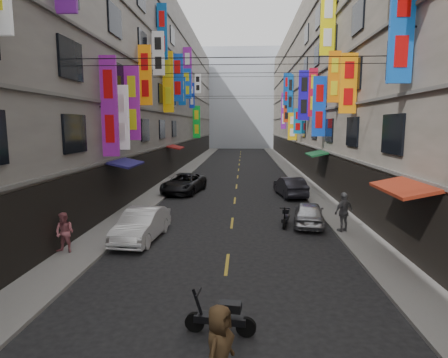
# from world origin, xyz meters

# --- Properties ---
(sidewalk_left) EXTENTS (2.00, 90.00, 0.12)m
(sidewalk_left) POSITION_xyz_m (-6.00, 42.00, 0.06)
(sidewalk_left) COLOR slate
(sidewalk_left) RESTS_ON ground
(sidewalk_right) EXTENTS (2.00, 90.00, 0.12)m
(sidewalk_right) POSITION_xyz_m (6.00, 42.00, 0.06)
(sidewalk_right) COLOR slate
(sidewalk_right) RESTS_ON ground
(building_row_left) EXTENTS (10.14, 90.00, 19.00)m
(building_row_left) POSITION_xyz_m (-11.99, 42.00, 9.49)
(building_row_left) COLOR gray
(building_row_left) RESTS_ON ground
(building_row_right) EXTENTS (10.14, 90.00, 19.00)m
(building_row_right) POSITION_xyz_m (11.99, 42.00, 9.49)
(building_row_right) COLOR #9F9285
(building_row_right) RESTS_ON ground
(haze_block) EXTENTS (18.00, 8.00, 22.00)m
(haze_block) POSITION_xyz_m (0.00, 92.00, 11.00)
(haze_block) COLOR #B5BDCA
(haze_block) RESTS_ON ground
(shop_signage) EXTENTS (14.00, 55.00, 12.15)m
(shop_signage) POSITION_xyz_m (-0.29, 34.49, 9.10)
(shop_signage) COLOR #0F20B8
(shop_signage) RESTS_ON ground
(street_awnings) EXTENTS (13.99, 35.20, 0.41)m
(street_awnings) POSITION_xyz_m (-1.26, 26.00, 3.00)
(street_awnings) COLOR #165015
(street_awnings) RESTS_ON ground
(overhead_cables) EXTENTS (14.00, 38.04, 1.24)m
(overhead_cables) POSITION_xyz_m (0.00, 30.00, 8.80)
(overhead_cables) COLOR black
(overhead_cables) RESTS_ON ground
(lane_markings) EXTENTS (0.12, 80.20, 0.01)m
(lane_markings) POSITION_xyz_m (0.00, 39.00, 0.00)
(lane_markings) COLOR gold
(lane_markings) RESTS_ON ground
(scooter_crossing) EXTENTS (1.80, 0.55, 1.14)m
(scooter_crossing) POSITION_xyz_m (0.07, 13.26, 0.44)
(scooter_crossing) COLOR black
(scooter_crossing) RESTS_ON ground
(scooter_far_right) EXTENTS (0.64, 1.79, 1.14)m
(scooter_far_right) POSITION_xyz_m (2.79, 23.61, 0.44)
(scooter_far_right) COLOR black
(scooter_far_right) RESTS_ON ground
(car_left_mid) EXTENTS (1.85, 4.42, 1.42)m
(car_left_mid) POSITION_xyz_m (-4.00, 20.80, 0.71)
(car_left_mid) COLOR white
(car_left_mid) RESTS_ON ground
(car_left_far) EXTENTS (3.26, 5.63, 1.47)m
(car_left_far) POSITION_xyz_m (-4.00, 32.84, 0.74)
(car_left_far) COLOR black
(car_left_far) RESTS_ON ground
(car_right_mid) EXTENTS (2.06, 3.92, 1.27)m
(car_right_mid) POSITION_xyz_m (4.00, 23.74, 0.64)
(car_right_mid) COLOR #B6B7BB
(car_right_mid) RESTS_ON ground
(car_right_far) EXTENTS (2.19, 4.59, 1.45)m
(car_right_far) POSITION_xyz_m (4.00, 31.79, 0.73)
(car_right_far) COLOR #2A2A32
(car_right_far) RESTS_ON ground
(pedestrian_lfar) EXTENTS (0.86, 0.65, 1.62)m
(pedestrian_lfar) POSITION_xyz_m (-6.52, 18.66, 0.93)
(pedestrian_lfar) COLOR #BF656E
(pedestrian_lfar) RESTS_ON sidewalk_left
(pedestrian_rfar) EXTENTS (1.28, 1.13, 1.90)m
(pedestrian_rfar) POSITION_xyz_m (5.40, 22.31, 1.07)
(pedestrian_rfar) COLOR slate
(pedestrian_rfar) RESTS_ON sidewalk_right
(pedestrian_crossing) EXTENTS (0.87, 1.02, 1.78)m
(pedestrian_crossing) POSITION_xyz_m (0.16, 11.22, 0.89)
(pedestrian_crossing) COLOR #48331D
(pedestrian_crossing) RESTS_ON ground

